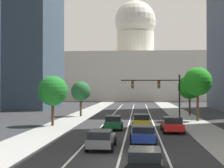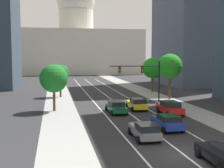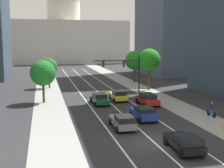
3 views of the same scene
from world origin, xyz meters
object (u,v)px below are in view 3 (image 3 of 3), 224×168
Objects in this scene: car_gray at (123,121)px; traffic_signal_mast at (125,67)px; car_green at (100,98)px; cyclist at (212,109)px; street_tree_near_left at (49,67)px; street_tree_mid_left at (43,73)px; car_black at (185,142)px; street_tree_near_right at (149,60)px; car_red at (147,99)px; fire_hydrant at (224,125)px; street_tree_far_right at (134,61)px; car_yellow at (118,95)px; capitol_building at (64,34)px; car_blue at (143,113)px.

traffic_signal_mast is (5.43, 18.80, 3.50)m from car_gray.
car_green is 2.76× the size of cyclist.
traffic_signal_mast is 1.38× the size of street_tree_near_left.
street_tree_mid_left is (-7.32, 14.56, 3.32)m from car_gray.
car_black is 0.60× the size of street_tree_near_right.
car_red is 4.83× the size of fire_hydrant.
street_tree_far_right is at bearing 87.07° from fire_hydrant.
street_tree_near_right is 17.91m from street_tree_near_left.
cyclist is (5.40, -16.62, -3.39)m from traffic_signal_mast.
car_red is at bearing -140.98° from car_yellow.
street_tree_far_right is at bearing 11.98° from street_tree_near_left.
capitol_building is 52.60× the size of fire_hydrant.
car_red is 0.61× the size of street_tree_near_right.
street_tree_mid_left is at bearing 54.10° from cyclist.
car_black reaches higher than fire_hydrant.
car_gray is at bearing 167.29° from car_yellow.
car_yellow is 20.29m from car_black.
fire_hydrant is 0.14× the size of street_tree_far_right.
cyclist is (10.84, 2.17, 0.11)m from car_gray.
street_tree_near_right is (10.55, 21.51, 4.49)m from car_gray.
car_yellow is 13.73m from cyclist.
car_blue is at bearing -163.46° from car_green.
street_tree_near_left is (-12.28, 17.86, 3.07)m from car_red.
street_tree_near_right is (7.53, 28.33, 4.51)m from car_black.
street_tree_near_left is (-15.44, 30.21, 3.41)m from fire_hydrant.
street_tree_mid_left is at bearing 68.06° from car_green.
street_tree_near_right is at bearing -43.15° from car_yellow.
street_tree_near_right is at bearing -23.68° from car_blue.
car_gray is 0.66× the size of street_tree_far_right.
fire_hydrant is (9.19, -14.47, -0.29)m from car_green.
traffic_signal_mast is at bearing -15.70° from car_gray.
capitol_building is 85.44m from car_green.
car_red reaches higher than car_green.
street_tree_near_right is at bearing -83.14° from capitol_building.
car_blue is 0.72× the size of street_tree_mid_left.
car_gray is at bearing -63.30° from street_tree_mid_left.
fire_hydrant is (3.16, -12.35, -0.34)m from car_red.
car_red is (4.53, -86.90, -10.47)m from capitol_building.
fire_hydrant is (6.18, -16.06, -0.32)m from car_yellow.
street_tree_near_right is at bearing -19.95° from street_tree_near_left.
car_red is at bearing -31.35° from car_gray.
car_blue is (1.51, -93.93, -10.51)m from capitol_building.
car_blue is 2.43× the size of cyclist.
fire_hydrant is at bearing -149.28° from car_green.
street_tree_near_right reaches higher than car_green.
car_green is 0.74× the size of street_tree_far_right.
street_tree_near_right reaches higher than fire_hydrant.
street_tree_mid_left is at bearing -94.74° from street_tree_near_left.
capitol_building is 10.88× the size of car_red.
street_tree_near_right is (4.51, 11.76, 4.43)m from car_red.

